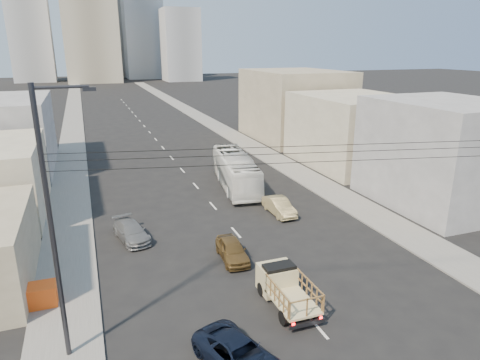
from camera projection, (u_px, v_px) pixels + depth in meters
ground at (340, 353)px, 19.34m from camera, size 420.00×420.00×0.00m
sidewalk_left at (73, 122)px, 78.22m from camera, size 3.50×180.00×0.12m
sidewalk_right at (198, 116)px, 85.95m from camera, size 3.50×180.00×0.12m
lane_dashes at (152, 136)px, 66.86m from camera, size 0.15×104.00×0.01m
flatbed_pickup at (286, 286)px, 22.71m from camera, size 1.95×4.41×1.90m
navy_pickup at (239, 355)px, 18.23m from camera, size 3.57×5.13×1.30m
city_bus at (235, 170)px, 41.97m from camera, size 4.51×12.15×3.31m
sedan_brown at (232, 250)px, 27.68m from camera, size 1.82×4.01×1.34m
sedan_tan at (279, 206)px, 35.27m from camera, size 1.46×4.10×1.35m
sedan_grey at (131, 232)px, 30.54m from camera, size 2.62×4.61×1.26m
streetlamp_left at (53, 223)px, 17.28m from camera, size 2.36×0.25×12.00m
overhead_wires at (335, 153)px, 18.03m from camera, size 23.01×5.02×0.72m
crate_stack at (39, 295)px, 22.59m from camera, size 1.80×1.20×1.14m
bldg_right_near at (443, 153)px, 36.80m from camera, size 10.00×12.00×9.00m
bldg_right_mid at (353, 130)px, 49.67m from camera, size 11.00×14.00×8.00m
bldg_right_far at (295, 105)px, 63.88m from camera, size 12.00×16.00×10.00m
high_rise_tower at (88, 1)px, 161.53m from camera, size 20.00×20.00×60.00m
midrise_ne at (143, 31)px, 185.18m from camera, size 16.00×16.00×40.00m
midrise_nw at (31, 37)px, 167.13m from camera, size 15.00×15.00×34.00m
midrise_back at (111, 27)px, 194.09m from camera, size 18.00×18.00×44.00m
midrise_east at (181, 45)px, 172.97m from camera, size 14.00×14.00×28.00m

